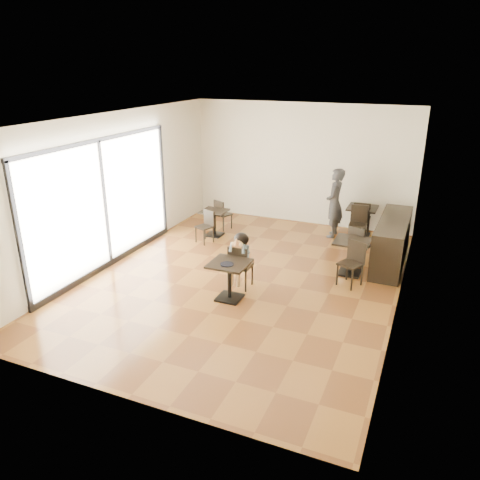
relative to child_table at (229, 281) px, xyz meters
The scene contains 23 objects.
floor 1.00m from the child_table, 95.55° to the left, with size 6.00×8.00×0.01m, color brown.
ceiling 2.98m from the child_table, 95.55° to the left, with size 6.00×8.00×0.01m, color silver.
wall_back 5.08m from the child_table, 91.05° to the left, with size 6.00×0.01×3.20m, color silver.
wall_front 3.31m from the child_table, 91.67° to the right, with size 6.00×0.01×3.20m, color silver.
wall_left 3.45m from the child_table, 163.33° to the left, with size 0.01×8.00×3.20m, color silver.
wall_right 3.29m from the child_table, 17.64° to the left, with size 0.01×8.00×3.20m, color silver.
storefront_window 3.26m from the child_table, behind, with size 0.04×4.50×2.60m, color white.
child_table is the anchor object (origin of this frame).
child_chair 0.56m from the child_table, 90.00° to the left, with size 0.40×0.40×0.89m, color black, non-canonical shape.
child 0.58m from the child_table, 90.00° to the left, with size 0.40×0.56×1.11m, color slate, non-canonical shape.
plate 0.39m from the child_table, 90.00° to the right, with size 0.25×0.25×0.01m, color black.
pizza_slice 0.70m from the child_table, 90.00° to the left, with size 0.26×0.20×0.06m, color tan, non-canonical shape.
adult_patron 4.27m from the child_table, 76.06° to the left, with size 0.63×0.42×1.74m, color #343539.
cafe_table_mid 2.73m from the child_table, 47.09° to the left, with size 0.70×0.70×0.74m, color black, non-canonical shape.
cafe_table_left 3.48m from the child_table, 120.57° to the left, with size 0.62×0.62×0.66m, color black, non-canonical shape.
cafe_table_back 4.72m from the child_table, 69.26° to the left, with size 0.72×0.72×0.76m, color black, non-canonical shape.
chair_mid_a 3.21m from the child_table, 52.65° to the left, with size 0.40×0.40×0.89m, color black, non-canonical shape.
chair_mid_b 2.43m from the child_table, 36.69° to the left, with size 0.40×0.40×0.89m, color black, non-canonical shape.
chair_left_a 3.96m from the child_table, 116.52° to the left, with size 0.36×0.36×0.79m, color black, non-canonical shape.
chair_left_b 3.02m from the child_table, 125.89° to the left, with size 0.36×0.36×0.79m, color black, non-canonical shape.
chair_back_a 4.73m from the child_table, 69.30° to the left, with size 0.41×0.41×0.91m, color black, non-canonical shape.
chair_back_b 4.21m from the child_table, 66.61° to the left, with size 0.41×0.41×0.91m, color black, non-canonical shape.
service_counter 3.89m from the child_table, 48.81° to the left, with size 0.60×2.40×1.00m, color black.
Camera 1 is at (3.32, -8.03, 4.14)m, focal length 35.00 mm.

